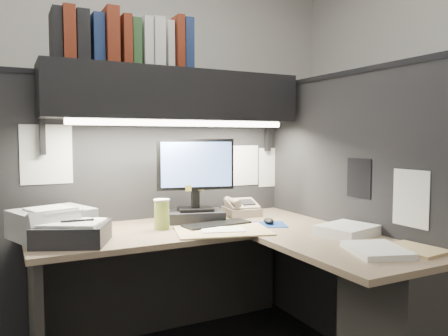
{
  "coord_description": "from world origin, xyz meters",
  "views": [
    {
      "loc": [
        -0.82,
        -1.77,
        1.25
      ],
      "look_at": [
        0.34,
        0.51,
        1.07
      ],
      "focal_mm": 35.0,
      "sensor_mm": 36.0,
      "label": 1
    }
  ],
  "objects": [
    {
      "name": "binder_row",
      "position": [
        -0.19,
        0.75,
        1.79
      ],
      "size": [
        0.78,
        0.25,
        0.31
      ],
      "color": "black",
      "rests_on": "overhead_shelf"
    },
    {
      "name": "monitor",
      "position": [
        0.23,
        0.67,
        0.93
      ],
      "size": [
        0.47,
        0.28,
        0.51
      ],
      "rotation": [
        0.0,
        0.0,
        -0.23
      ],
      "color": "black",
      "rests_on": "desk"
    },
    {
      "name": "coffee_cup",
      "position": [
        -0.03,
        0.56,
        0.81
      ],
      "size": [
        0.1,
        0.1,
        0.16
      ],
      "primitive_type": "cylinder",
      "rotation": [
        0.0,
        0.0,
        -0.25
      ],
      "color": "#B9CC51",
      "rests_on": "desk"
    },
    {
      "name": "mousepad",
      "position": [
        0.57,
        0.38,
        0.73
      ],
      "size": [
        0.25,
        0.24,
        0.0
      ],
      "primitive_type": "cube",
      "rotation": [
        0.0,
        0.0,
        -0.39
      ],
      "color": "navy",
      "rests_on": "desk"
    },
    {
      "name": "manila_stack",
      "position": [
        0.84,
        -0.42,
        0.74
      ],
      "size": [
        0.22,
        0.27,
        0.01
      ],
      "primitive_type": "cube",
      "rotation": [
        0.0,
        0.0,
        0.11
      ],
      "color": "tan",
      "rests_on": "desk"
    },
    {
      "name": "printer",
      "position": [
        -0.61,
        0.63,
        0.8
      ],
      "size": [
        0.45,
        0.41,
        0.15
      ],
      "primitive_type": "cube",
      "rotation": [
        0.0,
        0.0,
        0.35
      ],
      "color": "#989B9E",
      "rests_on": "desk"
    },
    {
      "name": "telephone",
      "position": [
        0.58,
        0.73,
        0.77
      ],
      "size": [
        0.24,
        0.24,
        0.09
      ],
      "primitive_type": "cube",
      "rotation": [
        0.0,
        0.0,
        -0.12
      ],
      "color": "#BDAB91",
      "rests_on": "desk"
    },
    {
      "name": "notebook_stack",
      "position": [
        -0.53,
        0.42,
        0.78
      ],
      "size": [
        0.41,
        0.38,
        0.1
      ],
      "primitive_type": "cube",
      "rotation": [
        0.0,
        0.0,
        -0.41
      ],
      "color": "black",
      "rests_on": "desk"
    },
    {
      "name": "open_folder",
      "position": [
        0.24,
        0.34,
        0.73
      ],
      "size": [
        0.57,
        0.45,
        0.01
      ],
      "primitive_type": "cube",
      "rotation": [
        0.0,
        0.0,
        -0.25
      ],
      "color": "tan",
      "rests_on": "desk"
    },
    {
      "name": "paper_stack_a",
      "position": [
        0.79,
        -0.04,
        0.76
      ],
      "size": [
        0.33,
        0.3,
        0.05
      ],
      "primitive_type": "cube",
      "rotation": [
        0.0,
        0.0,
        0.24
      ],
      "color": "white",
      "rests_on": "desk"
    },
    {
      "name": "partition_right",
      "position": [
        0.98,
        0.18,
        0.8
      ],
      "size": [
        0.06,
        1.5,
        1.6
      ],
      "primitive_type": "cube",
      "color": "black",
      "rests_on": "floor"
    },
    {
      "name": "desk",
      "position": [
        0.43,
        -0.0,
        0.44
      ],
      "size": [
        1.7,
        1.53,
        0.73
      ],
      "color": "#8F775B",
      "rests_on": "floor"
    },
    {
      "name": "partition_back",
      "position": [
        0.03,
        0.93,
        0.8
      ],
      "size": [
        1.9,
        0.06,
        1.6
      ],
      "primitive_type": "cube",
      "color": "black",
      "rests_on": "floor"
    },
    {
      "name": "keyboard",
      "position": [
        0.28,
        0.48,
        0.74
      ],
      "size": [
        0.42,
        0.18,
        0.02
      ],
      "primitive_type": "cube",
      "rotation": [
        0.0,
        0.0,
        0.11
      ],
      "color": "black",
      "rests_on": "desk"
    },
    {
      "name": "overhead_shelf",
      "position": [
        0.12,
        0.75,
        1.5
      ],
      "size": [
        1.55,
        0.34,
        0.3
      ],
      "primitive_type": "cube",
      "color": "black",
      "rests_on": "partition_back"
    },
    {
      "name": "task_light_tube",
      "position": [
        0.12,
        0.61,
        1.33
      ],
      "size": [
        1.32,
        0.04,
        0.04
      ],
      "primitive_type": "cylinder",
      "rotation": [
        0.0,
        1.57,
        0.0
      ],
      "color": "white",
      "rests_on": "overhead_shelf"
    },
    {
      "name": "paper_stack_b",
      "position": [
        0.66,
        -0.37,
        0.74
      ],
      "size": [
        0.31,
        0.34,
        0.03
      ],
      "primitive_type": "cube",
      "rotation": [
        0.0,
        0.0,
        -0.33
      ],
      "color": "white",
      "rests_on": "desk"
    },
    {
      "name": "pinned_papers",
      "position": [
        0.42,
        0.56,
        1.05
      ],
      "size": [
        1.76,
        1.31,
        0.51
      ],
      "color": "white",
      "rests_on": "partition_back"
    },
    {
      "name": "wall_back",
      "position": [
        0.0,
        1.5,
        1.35
      ],
      "size": [
        3.5,
        0.04,
        2.7
      ],
      "primitive_type": "cube",
      "color": "beige",
      "rests_on": "floor"
    },
    {
      "name": "mouse",
      "position": [
        0.58,
        0.39,
        0.75
      ],
      "size": [
        0.07,
        0.1,
        0.03
      ],
      "primitive_type": "ellipsoid",
      "rotation": [
        0.0,
        0.0,
        -0.15
      ],
      "color": "black",
      "rests_on": "mousepad"
    }
  ]
}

